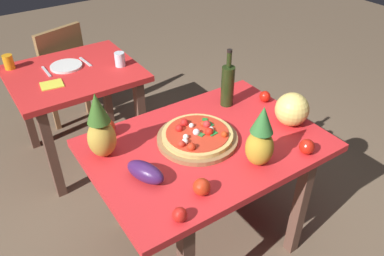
{
  "coord_description": "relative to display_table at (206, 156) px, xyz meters",
  "views": [
    {
      "loc": [
        -0.94,
        -1.27,
        1.92
      ],
      "look_at": [
        -0.03,
        0.09,
        0.77
      ],
      "focal_mm": 35.88,
      "sensor_mm": 36.0,
      "label": 1
    }
  ],
  "objects": [
    {
      "name": "display_table",
      "position": [
        0.0,
        0.0,
        0.0
      ],
      "size": [
        1.19,
        0.84,
        0.72
      ],
      "color": "brown",
      "rests_on": "ground_plane"
    },
    {
      "name": "drinking_glass_juice",
      "position": [
        -0.64,
        1.45,
        0.14
      ],
      "size": [
        0.07,
        0.07,
        0.1
      ],
      "primitive_type": "cylinder",
      "color": "orange",
      "rests_on": "background_table"
    },
    {
      "name": "tomato_by_bottle",
      "position": [
        -0.39,
        -0.36,
        0.12
      ],
      "size": [
        0.06,
        0.06,
        0.06
      ],
      "primitive_type": "sphere",
      "color": "red",
      "rests_on": "display_table"
    },
    {
      "name": "dining_chair",
      "position": [
        -0.25,
        1.78,
        -0.15
      ],
      "size": [
        0.5,
        0.5,
        0.85
      ],
      "rotation": [
        0.0,
        0.0,
        3.43
      ],
      "color": "#926640",
      "rests_on": "ground_plane"
    },
    {
      "name": "knife_utensil",
      "position": [
        -0.17,
        1.26,
        0.09
      ],
      "size": [
        0.03,
        0.18,
        0.01
      ],
      "primitive_type": "cube",
      "rotation": [
        0.0,
        0.0,
        0.09
      ],
      "color": "silver",
      "rests_on": "background_table"
    },
    {
      "name": "tomato_beside_pepper",
      "position": [
        -0.23,
        -0.29,
        0.13
      ],
      "size": [
        0.08,
        0.08,
        0.08
      ],
      "primitive_type": "sphere",
      "color": "red",
      "rests_on": "display_table"
    },
    {
      "name": "pizza",
      "position": [
        -0.03,
        0.04,
        0.13
      ],
      "size": [
        0.37,
        0.37,
        0.06
      ],
      "color": "tan",
      "rests_on": "pizza_board"
    },
    {
      "name": "background_table",
      "position": [
        -0.29,
        1.17,
        -0.03
      ],
      "size": [
        0.86,
        0.75,
        0.72
      ],
      "color": "brown",
      "rests_on": "ground_plane"
    },
    {
      "name": "napkin_folded",
      "position": [
        -0.48,
        1.05,
        0.09
      ],
      "size": [
        0.15,
        0.14,
        0.01
      ],
      "primitive_type": "cube",
      "rotation": [
        0.0,
        0.0,
        -0.13
      ],
      "color": "yellow",
      "rests_on": "background_table"
    },
    {
      "name": "ground_plane",
      "position": [
        0.0,
        0.0,
        -0.63
      ],
      "size": [
        10.0,
        10.0,
        0.0
      ],
      "primitive_type": "plane",
      "color": "brown"
    },
    {
      "name": "eggplant",
      "position": [
        -0.39,
        -0.07,
        0.14
      ],
      "size": [
        0.16,
        0.22,
        0.09
      ],
      "primitive_type": "ellipsoid",
      "rotation": [
        0.0,
        0.0,
        1.96
      ],
      "color": "#3F1C54",
      "rests_on": "display_table"
    },
    {
      "name": "drinking_glass_water",
      "position": [
        0.01,
        1.06,
        0.14
      ],
      "size": [
        0.07,
        0.07,
        0.1
      ],
      "primitive_type": "cylinder",
      "color": "silver",
      "rests_on": "background_table"
    },
    {
      "name": "pineapple_left",
      "position": [
        -0.48,
        0.2,
        0.25
      ],
      "size": [
        0.14,
        0.14,
        0.35
      ],
      "color": "gold",
      "rests_on": "display_table"
    },
    {
      "name": "bell_pepper",
      "position": [
        -0.4,
        0.35,
        0.14
      ],
      "size": [
        0.09,
        0.09,
        0.1
      ],
      "primitive_type": "ellipsoid",
      "color": "red",
      "rests_on": "display_table"
    },
    {
      "name": "pizza_board",
      "position": [
        -0.03,
        0.04,
        0.1
      ],
      "size": [
        0.42,
        0.42,
        0.02
      ],
      "primitive_type": "cylinder",
      "color": "#926640",
      "rests_on": "display_table"
    },
    {
      "name": "pineapple_right",
      "position": [
        0.11,
        -0.27,
        0.23
      ],
      "size": [
        0.13,
        0.13,
        0.32
      ],
      "color": "gold",
      "rests_on": "display_table"
    },
    {
      "name": "tomato_at_corner",
      "position": [
        0.36,
        -0.34,
        0.13
      ],
      "size": [
        0.08,
        0.08,
        0.08
      ],
      "primitive_type": "sphere",
      "color": "red",
      "rests_on": "display_table"
    },
    {
      "name": "melon",
      "position": [
        0.48,
        -0.11,
        0.18
      ],
      "size": [
        0.18,
        0.18,
        0.18
      ],
      "primitive_type": "sphere",
      "color": "#EDCF6A",
      "rests_on": "display_table"
    },
    {
      "name": "tomato_near_board",
      "position": [
        0.53,
        0.14,
        0.12
      ],
      "size": [
        0.07,
        0.07,
        0.07
      ],
      "primitive_type": "sphere",
      "color": "red",
      "rests_on": "display_table"
    },
    {
      "name": "dinner_plate",
      "position": [
        -0.31,
        1.26,
        0.1
      ],
      "size": [
        0.22,
        0.22,
        0.02
      ],
      "primitive_type": "cylinder",
      "color": "white",
      "rests_on": "background_table"
    },
    {
      "name": "wine_bottle",
      "position": [
        0.32,
        0.24,
        0.22
      ],
      "size": [
        0.08,
        0.08,
        0.35
      ],
      "color": "#212E12",
      "rests_on": "display_table"
    },
    {
      "name": "fork_utensil",
      "position": [
        -0.45,
        1.26,
        0.09
      ],
      "size": [
        0.02,
        0.18,
        0.01
      ],
      "primitive_type": "cube",
      "rotation": [
        0.0,
        0.0,
        0.01
      ],
      "color": "silver",
      "rests_on": "background_table"
    }
  ]
}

